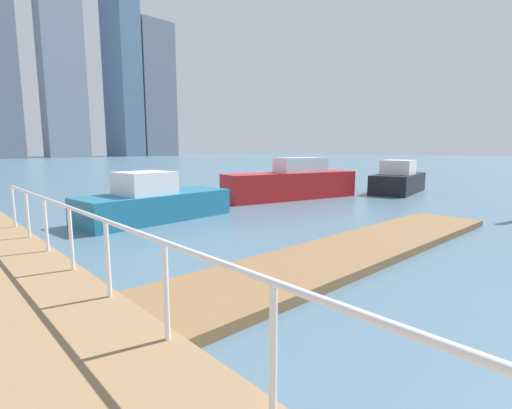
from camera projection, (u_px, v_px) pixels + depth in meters
The scene contains 8 objects.
ground_plane at pixel (111, 218), 12.98m from camera, with size 300.00×300.00×0.00m, color slate.
floating_dock at pixel (353, 251), 8.44m from camera, with size 11.48×2.00×0.18m, color olive.
moored_boat_0 at pixel (293, 183), 17.88m from camera, with size 7.11×2.89×1.99m.
moored_boat_3 at pixel (398, 180), 20.53m from camera, with size 5.03×2.89×1.80m.
moored_boat_4 at pixel (154, 202), 12.58m from camera, with size 5.29×2.40×1.65m.
skyline_tower_4 at pixel (58, 21), 104.50m from camera, with size 11.40×6.33×76.73m, color gray.
skyline_tower_5 at pixel (121, 59), 124.25m from camera, with size 7.35×13.71×64.68m, color slate.
skyline_tower_6 at pixel (152, 91), 133.61m from camera, with size 12.60×12.92×46.33m, color slate.
Camera 1 is at (-4.94, 7.18, 2.38)m, focal length 25.98 mm.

